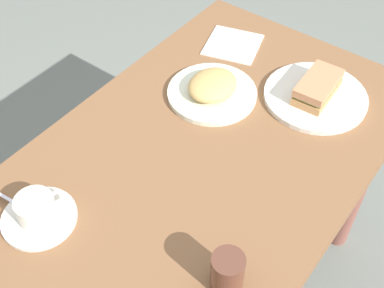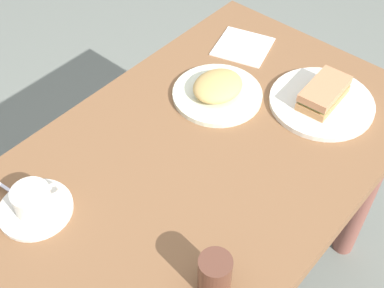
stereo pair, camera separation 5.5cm
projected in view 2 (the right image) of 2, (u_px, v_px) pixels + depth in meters
dining_table at (207, 181)px, 1.31m from camera, size 1.09×0.71×0.74m
sandwich_plate at (322, 102)px, 1.31m from camera, size 0.27×0.27×0.01m
sandwich_front at (324, 93)px, 1.28m from camera, size 0.15×0.09×0.05m
coffee_saucer at (36, 209)px, 1.08m from camera, size 0.16×0.16×0.01m
coffee_cup at (33, 199)px, 1.06m from camera, size 0.11×0.08×0.06m
spoon at (11, 191)px, 1.11m from camera, size 0.02×0.10×0.01m
side_plate at (217, 94)px, 1.33m from camera, size 0.24×0.24×0.01m
side_food_pile at (218, 86)px, 1.31m from camera, size 0.14×0.12×0.04m
napkin at (243, 47)px, 1.48m from camera, size 0.19×0.19×0.00m
drinking_glass at (215, 274)px, 0.94m from camera, size 0.06×0.06×0.09m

